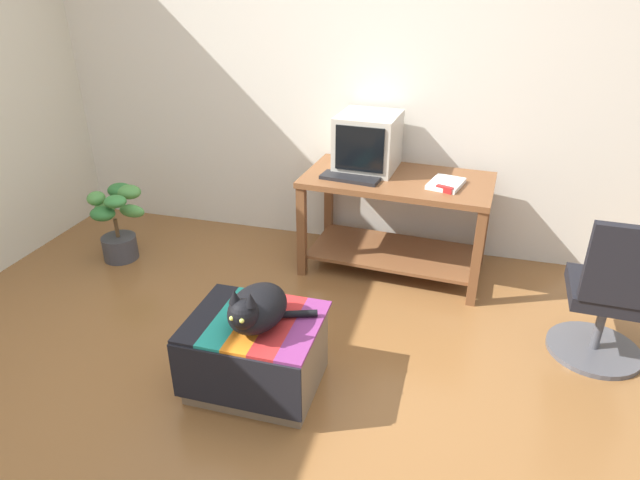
# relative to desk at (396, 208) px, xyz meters

# --- Properties ---
(ground_plane) EXTENTS (14.00, 14.00, 0.00)m
(ground_plane) POSITION_rel_desk_xyz_m (-0.41, -1.60, -0.49)
(ground_plane) COLOR brown
(back_wall) EXTENTS (8.00, 0.10, 2.60)m
(back_wall) POSITION_rel_desk_xyz_m (-0.41, 0.45, 0.81)
(back_wall) COLOR silver
(back_wall) RESTS_ON ground_plane
(desk) EXTENTS (1.32, 0.76, 0.71)m
(desk) POSITION_rel_desk_xyz_m (0.00, 0.00, 0.00)
(desk) COLOR brown
(desk) RESTS_ON ground_plane
(tv_monitor) EXTENTS (0.44, 0.47, 0.39)m
(tv_monitor) POSITION_rel_desk_xyz_m (-0.24, 0.13, 0.42)
(tv_monitor) COLOR #BCB7A8
(tv_monitor) RESTS_ON desk
(keyboard) EXTENTS (0.42, 0.20, 0.02)m
(keyboard) POSITION_rel_desk_xyz_m (-0.31, -0.13, 0.24)
(keyboard) COLOR black
(keyboard) RESTS_ON desk
(book) EXTENTS (0.25, 0.31, 0.03)m
(book) POSITION_rel_desk_xyz_m (0.33, -0.07, 0.24)
(book) COLOR white
(book) RESTS_ON desk
(ottoman_with_blanket) EXTENTS (0.67, 0.56, 0.41)m
(ottoman_with_blanket) POSITION_rel_desk_xyz_m (-0.50, -1.45, -0.28)
(ottoman_with_blanket) COLOR #7A664C
(ottoman_with_blanket) RESTS_ON ground_plane
(cat) EXTENTS (0.42, 0.42, 0.28)m
(cat) POSITION_rel_desk_xyz_m (-0.46, -1.50, 0.03)
(cat) COLOR black
(cat) RESTS_ON ottoman_with_blanket
(potted_plant) EXTENTS (0.44, 0.39, 0.57)m
(potted_plant) POSITION_rel_desk_xyz_m (-2.01, -0.40, -0.18)
(potted_plant) COLOR #3D3D42
(potted_plant) RESTS_ON ground_plane
(office_chair) EXTENTS (0.52, 0.52, 0.89)m
(office_chair) POSITION_rel_desk_xyz_m (1.29, -0.72, -0.10)
(office_chair) COLOR #4C4C51
(office_chair) RESTS_ON ground_plane
(stapler) EXTENTS (0.12, 0.07, 0.04)m
(stapler) POSITION_rel_desk_xyz_m (0.33, -0.19, 0.25)
(stapler) COLOR #A31E1E
(stapler) RESTS_ON desk
(pen) EXTENTS (0.11, 0.09, 0.01)m
(pen) POSITION_rel_desk_xyz_m (0.31, 0.04, 0.23)
(pen) COLOR #B7B7BC
(pen) RESTS_ON desk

